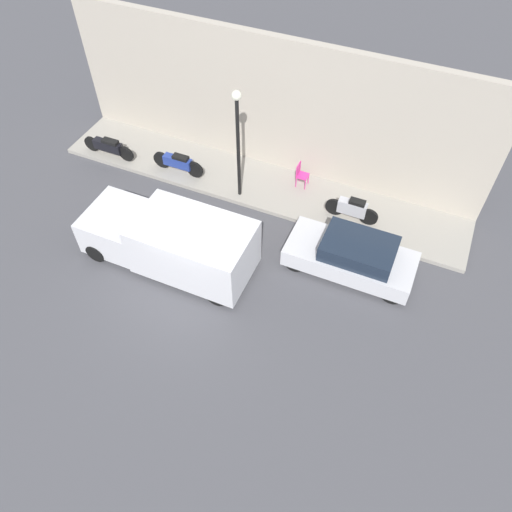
# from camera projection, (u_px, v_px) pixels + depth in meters

# --- Properties ---
(ground_plane) EXTENTS (60.00, 60.00, 0.00)m
(ground_plane) POSITION_uv_depth(u_px,v_px,m) (195.00, 283.00, 15.30)
(ground_plane) COLOR #47474C
(sidewalk) EXTENTS (2.36, 15.05, 0.15)m
(sidewalk) POSITION_uv_depth(u_px,v_px,m) (258.00, 184.00, 18.11)
(sidewalk) COLOR gray
(sidewalk) RESTS_ON ground_plane
(building_facade) EXTENTS (0.30, 15.05, 5.01)m
(building_facade) POSITION_uv_depth(u_px,v_px,m) (273.00, 107.00, 17.04)
(building_facade) COLOR #B2A899
(building_facade) RESTS_ON ground_plane
(parked_car) EXTENTS (1.68, 3.94, 1.28)m
(parked_car) POSITION_uv_depth(u_px,v_px,m) (352.00, 256.00, 15.21)
(parked_car) COLOR silver
(parked_car) RESTS_ON ground_plane
(delivery_van) EXTENTS (2.09, 5.38, 1.86)m
(delivery_van) POSITION_uv_depth(u_px,v_px,m) (170.00, 240.00, 15.17)
(delivery_van) COLOR silver
(delivery_van) RESTS_ON ground_plane
(motorcycle_blue) EXTENTS (0.30, 2.03, 0.76)m
(motorcycle_blue) POSITION_uv_depth(u_px,v_px,m) (178.00, 163.00, 18.12)
(motorcycle_blue) COLOR navy
(motorcycle_blue) RESTS_ON sidewalk
(scooter_silver) EXTENTS (0.30, 1.81, 0.87)m
(scooter_silver) POSITION_uv_depth(u_px,v_px,m) (352.00, 209.00, 16.53)
(scooter_silver) COLOR #B7B7BF
(scooter_silver) RESTS_ON sidewalk
(motorcycle_black) EXTENTS (0.30, 2.15, 0.74)m
(motorcycle_black) POSITION_uv_depth(u_px,v_px,m) (108.00, 146.00, 18.75)
(motorcycle_black) COLOR black
(motorcycle_black) RESTS_ON sidewalk
(streetlamp) EXTENTS (0.31, 0.31, 4.07)m
(streetlamp) POSITION_uv_depth(u_px,v_px,m) (238.00, 132.00, 15.67)
(streetlamp) COLOR black
(streetlamp) RESTS_ON sidewalk
(cafe_chair) EXTENTS (0.40, 0.40, 0.90)m
(cafe_chair) POSITION_uv_depth(u_px,v_px,m) (301.00, 174.00, 17.60)
(cafe_chair) COLOR #D8338C
(cafe_chair) RESTS_ON sidewalk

